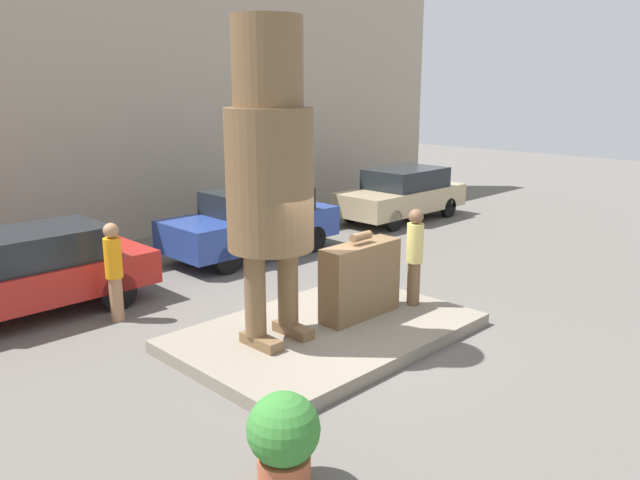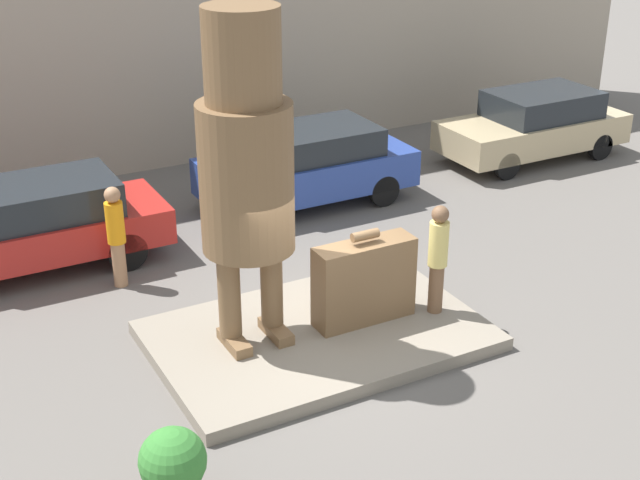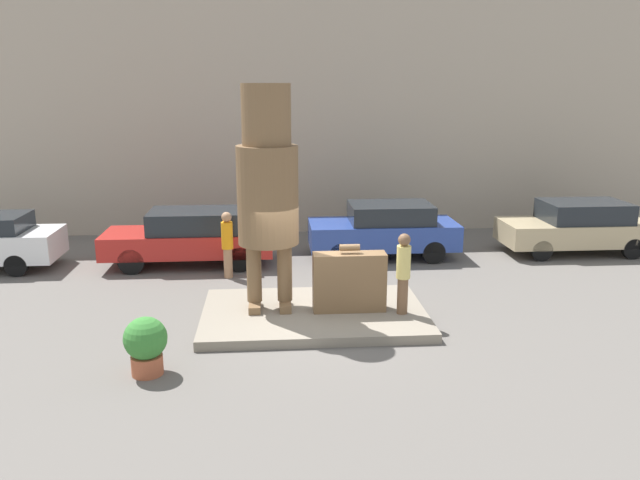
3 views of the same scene
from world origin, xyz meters
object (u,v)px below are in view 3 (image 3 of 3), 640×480
Objects in this scene: parked_car_red at (191,236)px; parked_car_blue at (385,229)px; parked_car_tan at (578,226)px; planter_pot at (146,344)px; worker_hivis at (227,242)px; statue_figure at (268,181)px; tourist at (403,270)px; giant_suitcase at (349,282)px.

parked_car_blue reaches higher than parked_car_red.
parked_car_red and parked_car_tan have the same top height.
worker_hivis is at bearing 79.25° from planter_pot.
tourist is (2.86, -0.61, -1.87)m from statue_figure.
worker_hivis is (-1.11, 2.97, -2.07)m from statue_figure.
giant_suitcase is 0.33× the size of parked_car_red.
parked_car_red is 5.66m from parked_car_blue.
parked_car_red is at bearing 4.20° from parked_car_blue.
giant_suitcase is 0.88× the size of worker_hivis.
statue_figure is 6.22m from parked_car_blue.
parked_car_blue reaches higher than parked_car_tan.
planter_pot is (-11.60, -7.44, -0.24)m from parked_car_tan.
statue_figure reaches higher than parked_car_red.
statue_figure reaches higher than tourist.
parked_car_red is at bearing 117.36° from statue_figure.
tourist is 0.40× the size of parked_car_tan.
statue_figure is at bearing 26.65° from parked_car_tan.
tourist is (1.12, -0.30, 0.32)m from giant_suitcase.
giant_suitcase is 1.48× the size of planter_pot.
tourist reaches higher than parked_car_tan.
parked_car_red is at bearing 90.24° from planter_pot.
planter_pot is at bearing -100.75° from worker_hivis.
parked_car_blue is 2.44× the size of worker_hivis.
giant_suitcase is at bearing 71.36° from parked_car_blue.
worker_hivis reaches higher than parked_car_red.
planter_pot is (-5.05, -2.12, -0.60)m from tourist.
giant_suitcase reaches higher than planter_pot.
parked_car_red is 1.09× the size of parked_car_blue.
planter_pot is at bearing -148.37° from giant_suitcase.
statue_figure is 4.28m from planter_pot.
parked_car_red is (-5.08, 4.90, -0.33)m from tourist.
planter_pot is (-5.62, -7.43, -0.27)m from parked_car_blue.
parked_car_blue is (1.69, 5.01, -0.01)m from giant_suitcase.
parked_car_red is 1.06× the size of parked_car_tan.
statue_figure is 10.75m from parked_car_tan.
tourist reaches higher than giant_suitcase.
statue_figure is at bearing 51.15° from planter_pot.
statue_figure reaches higher than giant_suitcase.
parked_car_blue is 5.98m from parked_car_tan.
statue_figure is 4.55× the size of planter_pot.
statue_figure is 5.31m from parked_car_red.
parked_car_red is (-2.22, 4.29, -2.20)m from statue_figure.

